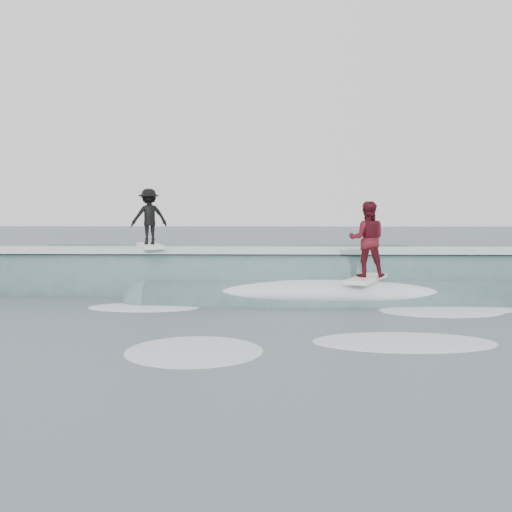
{
  "coord_description": "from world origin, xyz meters",
  "views": [
    {
      "loc": [
        0.41,
        -12.81,
        2.26
      ],
      "look_at": [
        0.0,
        2.35,
        1.1
      ],
      "focal_mm": 40.0,
      "sensor_mm": 36.0,
      "label": 1
    }
  ],
  "objects": [
    {
      "name": "ground",
      "position": [
        0.0,
        0.0,
        0.0
      ],
      "size": [
        160.0,
        160.0,
        0.0
      ],
      "primitive_type": "plane",
      "color": "#3C4B57",
      "rests_on": "ground"
    },
    {
      "name": "breaking_wave",
      "position": [
        0.25,
        3.05,
        0.04
      ],
      "size": [
        24.2,
        3.97,
        2.38
      ],
      "color": "#3C6565",
      "rests_on": "ground"
    },
    {
      "name": "surfer_black",
      "position": [
        -3.07,
        3.35,
        2.06
      ],
      "size": [
        1.17,
        2.07,
        1.68
      ],
      "color": "white",
      "rests_on": "ground"
    },
    {
      "name": "surfer_red",
      "position": [
        2.75,
        1.15,
        1.52
      ],
      "size": [
        1.34,
        2.05,
        1.94
      ],
      "color": "white",
      "rests_on": "ground"
    },
    {
      "name": "whitewater",
      "position": [
        2.03,
        -1.08,
        0.0
      ],
      "size": [
        10.13,
        6.08,
        0.1
      ],
      "color": "white",
      "rests_on": "ground"
    },
    {
      "name": "far_swells",
      "position": [
        -0.69,
        17.65,
        0.0
      ],
      "size": [
        42.2,
        8.65,
        0.8
      ],
      "color": "#3C6565",
      "rests_on": "ground"
    }
  ]
}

